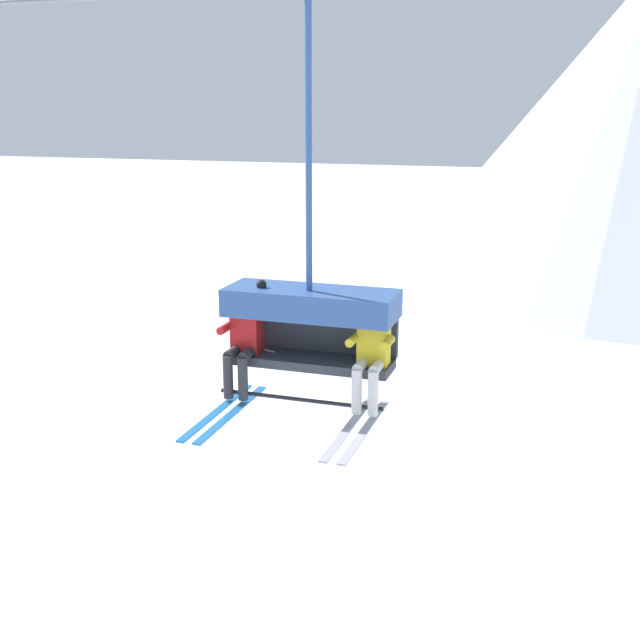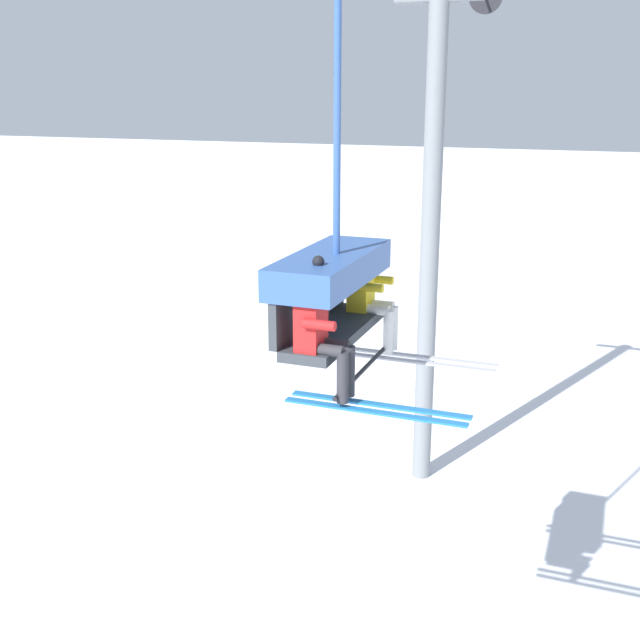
# 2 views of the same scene
# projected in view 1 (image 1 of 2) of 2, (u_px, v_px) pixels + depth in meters

# --- Properties ---
(chairlift_chair) EXTENTS (1.88, 0.74, 4.24)m
(chairlift_chair) POSITION_uv_depth(u_px,v_px,m) (311.00, 310.00, 8.72)
(chairlift_chair) COLOR #33383D
(skier_red) EXTENTS (0.48, 1.70, 1.34)m
(skier_red) POSITION_uv_depth(u_px,v_px,m) (243.00, 339.00, 8.83)
(skier_red) COLOR red
(skier_yellow) EXTENTS (0.46, 1.70, 1.23)m
(skier_yellow) POSITION_uv_depth(u_px,v_px,m) (371.00, 353.00, 8.39)
(skier_yellow) COLOR yellow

